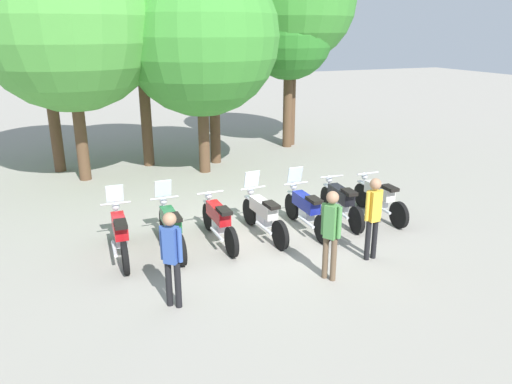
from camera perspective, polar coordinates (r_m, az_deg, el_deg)
name	(u,v)px	position (r m, az deg, el deg)	size (l,w,h in m)	color
ground_plane	(264,236)	(11.15, 0.97, -5.15)	(80.00, 80.00, 0.00)	gray
motorcycle_0	(120,233)	(10.38, -15.59, -4.61)	(0.62, 2.19, 1.37)	black
motorcycle_1	(171,226)	(10.48, -9.90, -3.95)	(0.62, 2.19, 1.37)	black
motorcycle_2	(219,220)	(10.70, -4.39, -3.33)	(0.62, 2.19, 0.99)	black
motorcycle_3	(263,214)	(11.00, 0.85, -2.58)	(0.62, 2.19, 1.37)	black
motorcycle_4	(306,209)	(11.37, 5.83, -1.95)	(0.62, 2.19, 1.37)	black
motorcycle_5	(341,201)	(12.01, 9.88, -1.08)	(0.62, 2.19, 0.99)	black
motorcycle_6	(379,197)	(12.50, 14.20, -0.61)	(0.62, 2.19, 0.99)	black
person_0	(331,229)	(9.00, 8.74, -4.24)	(0.32, 0.38, 1.74)	brown
person_1	(172,253)	(8.16, -9.84, -7.00)	(0.35, 0.32, 1.70)	black
person_2	(373,213)	(9.97, 13.53, -2.35)	(0.40, 0.24, 1.72)	black
tree_0	(38,1)	(16.90, -24.07, 19.74)	(5.35, 5.35, 7.97)	brown
tree_1	(67,17)	(15.58, -21.19, 18.55)	(5.37, 5.37, 7.50)	brown
tree_2	(138,5)	(16.77, -13.61, 20.44)	(4.84, 4.84, 7.62)	brown
tree_3	(200,37)	(15.61, -6.50, 17.59)	(4.83, 4.83, 6.68)	brown
tree_4	(212,12)	(16.79, -5.16, 20.19)	(3.46, 3.46, 6.76)	brown
tree_5	(289,36)	(19.22, 3.89, 17.73)	(3.31, 3.31, 5.92)	brown
tree_6	(293,0)	(19.65, 4.37, 21.45)	(4.72, 4.72, 7.88)	brown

